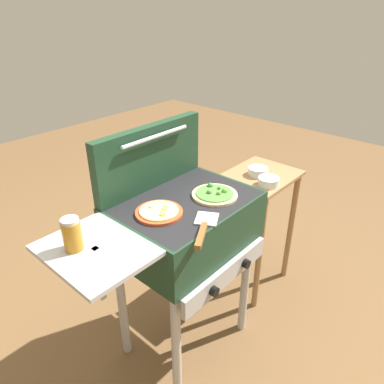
{
  "coord_description": "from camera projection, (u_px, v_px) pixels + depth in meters",
  "views": [
    {
      "loc": [
        -1.03,
        -0.96,
        1.69
      ],
      "look_at": [
        0.05,
        0.0,
        0.92
      ],
      "focal_mm": 33.43,
      "sensor_mm": 36.0,
      "label": 1
    }
  ],
  "objects": [
    {
      "name": "ground_plane",
      "position": [
        186.0,
        338.0,
        2.03
      ],
      "size": [
        8.0,
        8.0,
        0.0
      ],
      "primitive_type": "plane",
      "color": "brown"
    },
    {
      "name": "grill",
      "position": [
        184.0,
        228.0,
        1.66
      ],
      "size": [
        0.96,
        0.53,
        0.9
      ],
      "color": "#193823",
      "rests_on": "ground_plane"
    },
    {
      "name": "grill_lid_open",
      "position": [
        150.0,
        157.0,
        1.66
      ],
      "size": [
        0.63,
        0.08,
        0.3
      ],
      "color": "#193823",
      "rests_on": "grill"
    },
    {
      "name": "pizza_veggie",
      "position": [
        215.0,
        194.0,
        1.64
      ],
      "size": [
        0.21,
        0.21,
        0.04
      ],
      "color": "#E0C17F",
      "rests_on": "grill"
    },
    {
      "name": "pizza_cheese",
      "position": [
        160.0,
        212.0,
        1.5
      ],
      "size": [
        0.2,
        0.2,
        0.04
      ],
      "color": "#C64723",
      "rests_on": "grill"
    },
    {
      "name": "sauce_jar",
      "position": [
        72.0,
        234.0,
        1.26
      ],
      "size": [
        0.07,
        0.07,
        0.13
      ],
      "color": "#B77A1E",
      "rests_on": "grill"
    },
    {
      "name": "spatula",
      "position": [
        204.0,
        228.0,
        1.39
      ],
      "size": [
        0.25,
        0.18,
        0.02
      ],
      "color": "#B7BABF",
      "rests_on": "grill"
    },
    {
      "name": "prep_table",
      "position": [
        257.0,
        208.0,
        2.2
      ],
      "size": [
        0.44,
        0.36,
        0.8
      ],
      "color": "olive",
      "rests_on": "ground_plane"
    },
    {
      "name": "topping_bowl_near",
      "position": [
        258.0,
        172.0,
        2.08
      ],
      "size": [
        0.11,
        0.11,
        0.04
      ],
      "color": "silver",
      "rests_on": "prep_table"
    },
    {
      "name": "topping_bowl_far",
      "position": [
        268.0,
        182.0,
        1.96
      ],
      "size": [
        0.12,
        0.12,
        0.04
      ],
      "color": "silver",
      "rests_on": "prep_table"
    }
  ]
}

